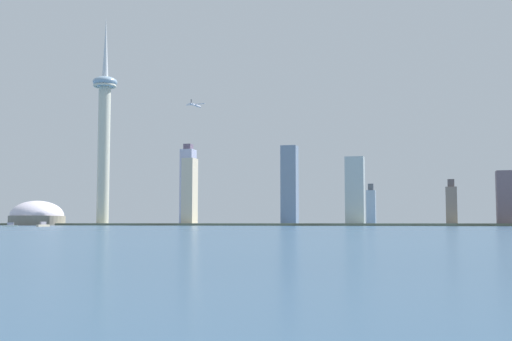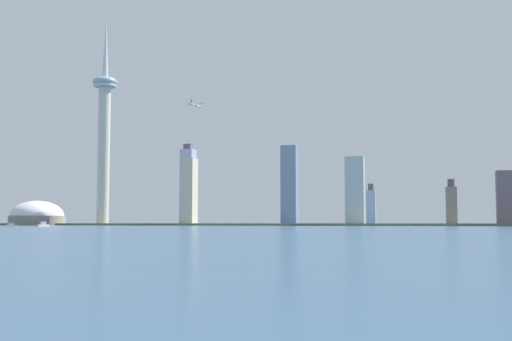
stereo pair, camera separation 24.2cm
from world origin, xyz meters
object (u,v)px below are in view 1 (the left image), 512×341
at_px(skyscraper_1, 371,207).
at_px(skyscraper_3, 188,186).
at_px(skyscraper_0, 190,192).
at_px(skyscraper_5, 355,191).
at_px(boat_1, 43,225).
at_px(observation_tower, 104,127).
at_px(skyscraper_7, 451,205).
at_px(stadium_dome, 37,217).
at_px(boat_0, 10,225).
at_px(skyscraper_2, 290,185).
at_px(airplane, 195,105).
at_px(skyscraper_4, 505,198).

relative_size(skyscraper_1, skyscraper_3, 0.48).
bearing_deg(skyscraper_0, skyscraper_5, 3.76).
bearing_deg(boat_1, observation_tower, 35.06).
height_order(skyscraper_3, skyscraper_7, skyscraper_3).
bearing_deg(stadium_dome, skyscraper_1, 12.56).
bearing_deg(boat_0, skyscraper_3, 48.55).
relative_size(stadium_dome, skyscraper_5, 0.89).
relative_size(skyscraper_1, skyscraper_5, 0.66).
height_order(observation_tower, skyscraper_7, observation_tower).
bearing_deg(skyscraper_2, observation_tower, -158.58).
relative_size(skyscraper_5, boat_1, 6.22).
xyz_separation_m(boat_0, airplane, (79.57, 285.71, 162.39)).
height_order(skyscraper_5, skyscraper_7, skyscraper_5).
bearing_deg(skyscraper_0, boat_0, -107.57).
distance_m(skyscraper_2, airplane, 174.01).
bearing_deg(skyscraper_4, stadium_dome, -178.70).
bearing_deg(airplane, skyscraper_7, -83.56).
xyz_separation_m(skyscraper_3, airplane, (29.39, -49.89, 107.93)).
relative_size(skyscraper_2, skyscraper_5, 1.31).
bearing_deg(boat_1, skyscraper_2, -7.28).
height_order(skyscraper_0, boat_0, skyscraper_0).
bearing_deg(skyscraper_3, skyscraper_4, -9.61).
bearing_deg(skyscraper_7, skyscraper_4, -4.47).
xyz_separation_m(stadium_dome, skyscraper_0, (221.43, 9.14, 32.52)).
distance_m(skyscraper_1, skyscraper_5, 79.58).
bearing_deg(skyscraper_7, stadium_dome, -178.07).
bearing_deg(airplane, skyscraper_0, -164.96).
xyz_separation_m(skyscraper_1, skyscraper_4, (162.10, -86.03, 6.55)).
xyz_separation_m(skyscraper_7, boat_1, (-386.75, -252.18, -23.26)).
bearing_deg(boat_0, skyscraper_0, 39.48).
bearing_deg(skyscraper_2, stadium_dome, -161.75).
height_order(observation_tower, stadium_dome, observation_tower).
bearing_deg(skyscraper_5, observation_tower, -178.67).
distance_m(skyscraper_1, airplane, 275.67).
bearing_deg(observation_tower, skyscraper_3, 35.66).
height_order(stadium_dome, skyscraper_3, skyscraper_3).
bearing_deg(boat_0, skyscraper_1, 15.63).
bearing_deg(observation_tower, boat_1, -73.96).
height_order(skyscraper_3, skyscraper_4, skyscraper_3).
distance_m(observation_tower, skyscraper_2, 271.12).
bearing_deg(skyscraper_1, skyscraper_7, -38.54).
xyz_separation_m(skyscraper_1, skyscraper_5, (-12.46, -76.65, 17.41)).
bearing_deg(skyscraper_3, skyscraper_7, -10.45).
bearing_deg(skyscraper_1, boat_0, -131.42).
xyz_separation_m(stadium_dome, skyscraper_4, (610.39, 13.87, 20.54)).
bearing_deg(observation_tower, boat_0, -79.93).
bearing_deg(skyscraper_7, skyscraper_5, 177.66).
distance_m(observation_tower, skyscraper_3, 143.89).
height_order(observation_tower, skyscraper_2, observation_tower).
relative_size(skyscraper_0, boat_0, 6.28).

